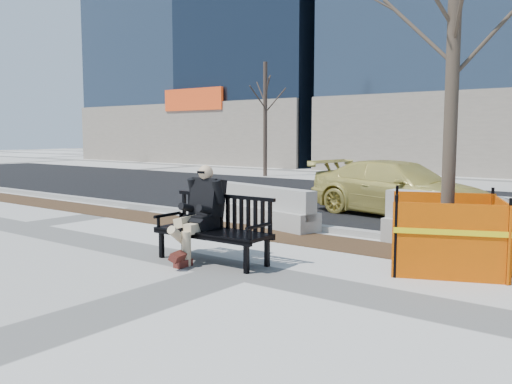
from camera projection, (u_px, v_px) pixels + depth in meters
ground at (239, 270)px, 8.06m from camera, size 120.00×120.00×0.00m
mulch_strip at (328, 242)px, 10.12m from camera, size 40.00×1.20×0.02m
asphalt_street at (442, 207)px, 15.01m from camera, size 60.00×10.40×0.01m
curb at (352, 232)px, 10.86m from camera, size 60.00×0.25×0.12m
bench at (213, 262)px, 8.59m from camera, size 2.00×0.76×1.06m
seated_man at (202, 259)px, 8.79m from camera, size 0.67×1.09×1.51m
tree_fence at (445, 268)px, 8.17m from camera, size 3.05×3.05×5.82m
sedan at (399, 216)px, 13.35m from camera, size 4.88×2.61×1.34m
jersey_barrier_left at (262, 225)px, 12.10m from camera, size 3.09×1.26×0.87m
jersey_barrier_right at (480, 253)px, 9.26m from camera, size 3.44×0.89×0.97m
far_tree_left at (265, 176)px, 25.90m from camera, size 2.46×2.46×5.74m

